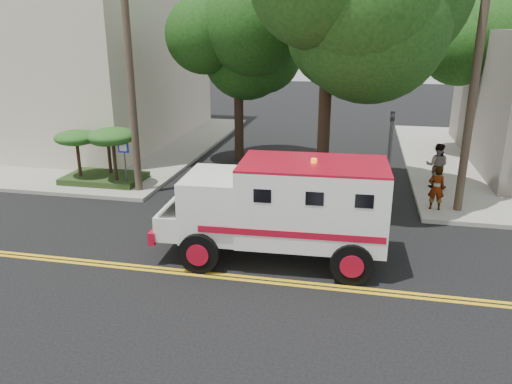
# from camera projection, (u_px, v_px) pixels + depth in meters

# --- Properties ---
(ground) EXTENTS (100.00, 100.00, 0.00)m
(ground) POSITION_uv_depth(u_px,v_px,m) (242.00, 278.00, 13.02)
(ground) COLOR black
(ground) RESTS_ON ground
(sidewalk_nw) EXTENTS (17.00, 17.00, 0.15)m
(sidewalk_nw) POSITION_uv_depth(u_px,v_px,m) (65.00, 142.00, 28.18)
(sidewalk_nw) COLOR gray
(sidewalk_nw) RESTS_ON ground
(building_left) EXTENTS (16.00, 14.00, 10.00)m
(building_left) POSITION_uv_depth(u_px,v_px,m) (38.00, 47.00, 28.37)
(building_left) COLOR beige
(building_left) RESTS_ON sidewalk_nw
(utility_pole_left) EXTENTS (0.28, 0.28, 9.00)m
(utility_pole_left) POSITION_uv_depth(u_px,v_px,m) (130.00, 77.00, 18.27)
(utility_pole_left) COLOR #382D23
(utility_pole_left) RESTS_ON ground
(utility_pole_right) EXTENTS (0.28, 0.28, 9.00)m
(utility_pole_right) POSITION_uv_depth(u_px,v_px,m) (474.00, 84.00, 16.13)
(utility_pole_right) COLOR #382D23
(utility_pole_right) RESTS_ON ground
(tree_left) EXTENTS (4.48, 4.20, 7.70)m
(tree_left) POSITION_uv_depth(u_px,v_px,m) (244.00, 39.00, 22.69)
(tree_left) COLOR black
(tree_left) RESTS_ON ground
(tree_right) EXTENTS (4.80, 4.50, 8.20)m
(tree_right) POSITION_uv_depth(u_px,v_px,m) (495.00, 30.00, 24.01)
(tree_right) COLOR black
(tree_right) RESTS_ON ground
(traffic_signal) EXTENTS (0.15, 0.18, 3.60)m
(traffic_signal) POSITION_uv_depth(u_px,v_px,m) (390.00, 152.00, 16.77)
(traffic_signal) COLOR #3F3F42
(traffic_signal) RESTS_ON ground
(accessibility_sign) EXTENTS (0.45, 0.10, 2.02)m
(accessibility_sign) POSITION_uv_depth(u_px,v_px,m) (124.00, 158.00, 19.54)
(accessibility_sign) COLOR #3F3F42
(accessibility_sign) RESTS_ON ground
(palm_planter) EXTENTS (3.52, 2.63, 2.36)m
(palm_planter) POSITION_uv_depth(u_px,v_px,m) (101.00, 147.00, 20.11)
(palm_planter) COLOR #1E3314
(palm_planter) RESTS_ON sidewalk_nw
(armored_truck) EXTENTS (6.36, 2.78, 2.85)m
(armored_truck) POSITION_uv_depth(u_px,v_px,m) (282.00, 205.00, 13.61)
(armored_truck) COLOR white
(armored_truck) RESTS_ON ground
(pedestrian_a) EXTENTS (0.58, 0.39, 1.54)m
(pedestrian_a) POSITION_uv_depth(u_px,v_px,m) (436.00, 188.00, 17.30)
(pedestrian_a) COLOR gray
(pedestrian_a) RESTS_ON sidewalk_ne
(pedestrian_b) EXTENTS (1.00, 0.85, 1.79)m
(pedestrian_b) POSITION_uv_depth(u_px,v_px,m) (437.00, 166.00, 19.65)
(pedestrian_b) COLOR gray
(pedestrian_b) RESTS_ON sidewalk_ne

